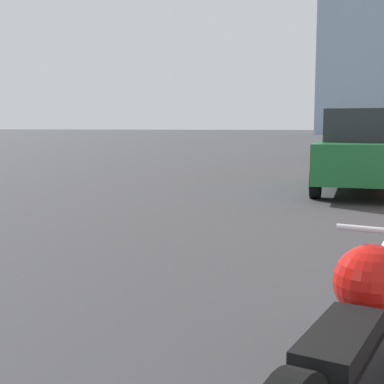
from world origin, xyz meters
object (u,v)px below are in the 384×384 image
at_px(parked_car_silver, 377,135).
at_px(parked_car_red, 377,131).
at_px(parked_car_black, 374,139).
at_px(parked_car_green, 361,151).
at_px(motorcycle, 359,346).
at_px(parked_car_blue, 378,132).

height_order(parked_car_silver, parked_car_red, parked_car_red).
bearing_deg(parked_car_silver, parked_car_black, -88.52).
xyz_separation_m(parked_car_green, parked_car_black, (0.14, 12.30, -0.03)).
bearing_deg(motorcycle, parked_car_black, 101.08).
bearing_deg(parked_car_red, parked_car_silver, -89.65).
xyz_separation_m(motorcycle, parked_car_blue, (-0.14, 47.69, 0.43)).
relative_size(parked_car_black, parked_car_red, 0.98).
bearing_deg(parked_car_green, parked_car_red, 88.30).
height_order(parked_car_silver, parked_car_blue, parked_car_silver).
relative_size(motorcycle, parked_car_blue, 0.54).
bearing_deg(parked_car_green, parked_car_black, 87.75).
xyz_separation_m(motorcycle, parked_car_silver, (-0.14, 34.53, 0.43)).
bearing_deg(parked_car_black, motorcycle, -91.53).
bearing_deg(parked_car_silver, parked_car_green, -88.75).
distance_m(parked_car_black, parked_car_silver, 12.68).
relative_size(parked_car_green, parked_car_silver, 1.05).
bearing_deg(parked_car_blue, parked_car_red, 89.31).
height_order(motorcycle, parked_car_red, parked_car_red).
bearing_deg(parked_car_black, parked_car_blue, 87.90).
bearing_deg(parked_car_silver, parked_car_blue, 91.62).
distance_m(parked_car_silver, parked_car_blue, 13.16).
relative_size(parked_car_silver, parked_car_blue, 0.97).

